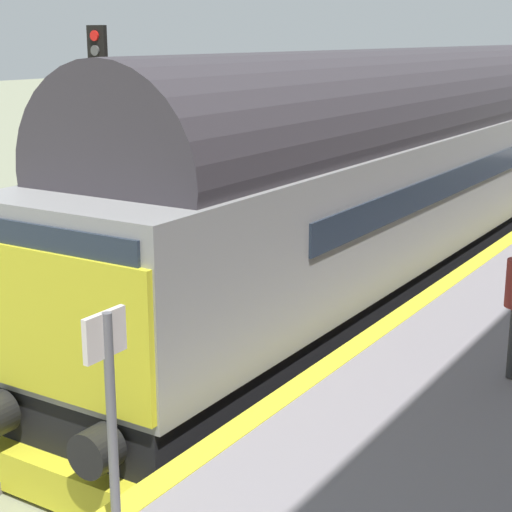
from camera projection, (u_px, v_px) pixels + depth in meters
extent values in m
plane|color=gray|center=(200.00, 416.00, 11.17)|extent=(140.00, 140.00, 0.00)
cube|color=gray|center=(157.00, 399.00, 11.52)|extent=(0.07, 60.00, 0.15)
cube|color=gray|center=(245.00, 423.00, 10.78)|extent=(0.07, 60.00, 0.15)
cube|color=#4D3C3B|center=(61.00, 499.00, 9.07)|extent=(2.50, 0.26, 0.09)
cube|color=#4D3C3B|center=(138.00, 451.00, 10.12)|extent=(2.50, 0.26, 0.09)
cube|color=#4D3C3B|center=(200.00, 413.00, 11.16)|extent=(2.50, 0.26, 0.09)
cube|color=#4D3C3B|center=(251.00, 380.00, 12.21)|extent=(2.50, 0.26, 0.09)
cube|color=#4D3C3B|center=(295.00, 353.00, 13.25)|extent=(2.50, 0.26, 0.09)
cube|color=#4D3C3B|center=(332.00, 330.00, 14.30)|extent=(2.50, 0.26, 0.09)
cube|color=#4D3C3B|center=(364.00, 310.00, 15.34)|extent=(2.50, 0.26, 0.09)
cube|color=#4D3C3B|center=(392.00, 293.00, 16.39)|extent=(2.50, 0.26, 0.09)
cube|color=#4D3C3B|center=(416.00, 277.00, 17.43)|extent=(2.50, 0.26, 0.09)
cube|color=#4D3C3B|center=(438.00, 264.00, 18.48)|extent=(2.50, 0.26, 0.09)
cube|color=#4D3C3B|center=(457.00, 251.00, 19.52)|extent=(2.50, 0.26, 0.09)
cube|color=#4D3C3B|center=(475.00, 240.00, 20.57)|extent=(2.50, 0.26, 0.09)
cube|color=#4D3C3B|center=(491.00, 231.00, 21.61)|extent=(2.50, 0.26, 0.09)
cube|color=#4D3C3B|center=(505.00, 222.00, 22.66)|extent=(2.50, 0.26, 0.09)
cube|color=gray|center=(47.00, 367.00, 12.61)|extent=(0.07, 60.00, 0.15)
cube|color=#49423E|center=(58.00, 342.00, 13.76)|extent=(2.50, 0.26, 0.09)
cube|color=#49423E|center=(132.00, 311.00, 15.29)|extent=(2.50, 0.26, 0.09)
cube|color=#49423E|center=(193.00, 286.00, 16.83)|extent=(2.50, 0.26, 0.09)
cube|color=#49423E|center=(244.00, 265.00, 18.36)|extent=(2.50, 0.26, 0.09)
cube|color=#49423E|center=(287.00, 247.00, 19.90)|extent=(2.50, 0.26, 0.09)
cube|color=#49423E|center=(324.00, 232.00, 21.43)|extent=(2.50, 0.26, 0.09)
cube|color=#49423E|center=(356.00, 219.00, 22.97)|extent=(2.50, 0.26, 0.09)
cube|color=#49423E|center=(384.00, 208.00, 24.50)|extent=(2.50, 0.26, 0.09)
cube|color=#49423E|center=(408.00, 198.00, 26.04)|extent=(2.50, 0.26, 0.09)
cube|color=#49423E|center=(430.00, 189.00, 27.57)|extent=(2.50, 0.26, 0.09)
cube|color=#49423E|center=(450.00, 180.00, 29.11)|extent=(2.50, 0.26, 0.09)
cube|color=#49423E|center=(468.00, 173.00, 30.64)|extent=(2.50, 0.26, 0.09)
cube|color=#49423E|center=(483.00, 167.00, 32.18)|extent=(2.50, 0.26, 0.09)
cube|color=#49423E|center=(498.00, 161.00, 33.71)|extent=(2.50, 0.26, 0.09)
cube|color=#49423E|center=(511.00, 155.00, 35.25)|extent=(2.50, 0.26, 0.09)
cube|color=gray|center=(466.00, 450.00, 9.19)|extent=(4.00, 44.00, 1.00)
cube|color=yellow|center=(317.00, 373.00, 10.02)|extent=(0.30, 44.00, 0.01)
cube|color=black|center=(413.00, 244.00, 17.01)|extent=(2.56, 19.76, 0.60)
cube|color=gray|center=(416.00, 178.00, 16.67)|extent=(2.70, 19.76, 2.10)
cylinder|color=#39343A|center=(419.00, 115.00, 16.36)|extent=(2.56, 18.18, 2.57)
cube|color=yellow|center=(51.00, 326.00, 8.58)|extent=(2.65, 0.08, 1.58)
cube|color=#232D3D|center=(48.00, 257.00, 8.41)|extent=(2.38, 0.04, 0.64)
cube|color=#232D3D|center=(485.00, 168.00, 15.89)|extent=(0.04, 13.83, 0.44)
cylinder|color=black|center=(97.00, 451.00, 8.30)|extent=(0.48, 0.35, 0.48)
cube|color=yellow|center=(57.00, 481.00, 8.97)|extent=(2.43, 0.36, 0.47)
cylinder|color=black|center=(169.00, 396.00, 10.52)|extent=(1.64, 1.04, 1.04)
cylinder|color=black|center=(219.00, 368.00, 11.42)|extent=(1.64, 1.04, 1.04)
cylinder|color=black|center=(262.00, 344.00, 12.32)|extent=(1.64, 1.04, 1.04)
cylinder|color=black|center=(497.00, 210.00, 21.85)|extent=(1.64, 1.04, 1.04)
cylinder|color=black|center=(509.00, 203.00, 22.75)|extent=(1.64, 1.04, 1.04)
cylinder|color=gray|center=(104.00, 155.00, 17.03)|extent=(0.14, 0.14, 5.10)
cube|color=black|center=(97.00, 44.00, 16.42)|extent=(0.44, 0.10, 0.71)
cylinder|color=red|center=(95.00, 36.00, 16.33)|extent=(0.20, 0.06, 0.20)
cylinder|color=#50504E|center=(95.00, 50.00, 16.40)|extent=(0.20, 0.06, 0.20)
cylinder|color=slate|center=(112.00, 426.00, 6.55)|extent=(0.08, 0.08, 1.86)
cube|color=white|center=(105.00, 335.00, 6.38)|extent=(0.05, 0.44, 0.36)
cube|color=black|center=(102.00, 334.00, 6.39)|extent=(0.01, 0.20, 0.24)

